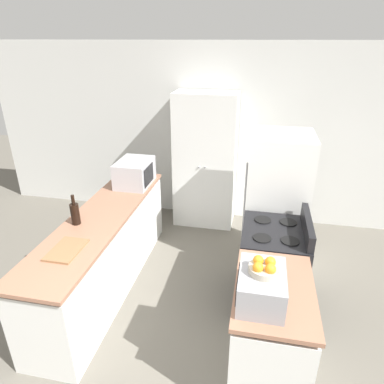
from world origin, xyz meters
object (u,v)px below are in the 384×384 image
(wine_bottle, at_px, (75,213))
(fruit_bowl, at_px, (264,267))
(refrigerator, at_px, (276,203))
(pantry_cabinet, at_px, (205,161))
(toaster_oven, at_px, (261,287))
(microwave, at_px, (135,173))
(stove, at_px, (271,267))

(wine_bottle, relative_size, fruit_bowl, 1.50)
(refrigerator, bearing_deg, fruit_bowl, -94.71)
(fruit_bowl, bearing_deg, wine_bottle, 158.08)
(pantry_cabinet, relative_size, wine_bottle, 6.18)
(refrigerator, distance_m, fruit_bowl, 1.82)
(toaster_oven, height_order, fruit_bowl, fruit_bowl)
(pantry_cabinet, distance_m, fruit_bowl, 2.82)
(microwave, height_order, fruit_bowl, fruit_bowl)
(refrigerator, relative_size, wine_bottle, 5.27)
(stove, relative_size, refrigerator, 0.63)
(refrigerator, distance_m, toaster_oven, 1.80)
(pantry_cabinet, height_order, wine_bottle, pantry_cabinet)
(toaster_oven, xyz_separation_m, fruit_bowl, (0.01, 0.00, 0.16))
(refrigerator, xyz_separation_m, wine_bottle, (-2.00, -1.03, 0.18))
(toaster_oven, bearing_deg, pantry_cabinet, 107.67)
(pantry_cabinet, distance_m, stove, 2.00)
(pantry_cabinet, relative_size, stove, 1.85)
(stove, xyz_separation_m, toaster_oven, (-0.13, -1.02, 0.56))
(refrigerator, distance_m, wine_bottle, 2.26)
(pantry_cabinet, xyz_separation_m, fruit_bowl, (0.86, -2.68, 0.20))
(pantry_cabinet, xyz_separation_m, stove, (0.98, -1.66, -0.52))
(stove, relative_size, toaster_oven, 2.35)
(wine_bottle, xyz_separation_m, toaster_oven, (1.85, -0.75, 0.00))
(toaster_oven, bearing_deg, stove, 82.76)
(refrigerator, height_order, microwave, refrigerator)
(wine_bottle, relative_size, toaster_oven, 0.70)
(refrigerator, distance_m, microwave, 1.79)
(pantry_cabinet, height_order, fruit_bowl, pantry_cabinet)
(stove, relative_size, wine_bottle, 3.35)
(wine_bottle, xyz_separation_m, fruit_bowl, (1.86, -0.75, 0.16))
(microwave, distance_m, wine_bottle, 1.12)
(pantry_cabinet, bearing_deg, toaster_oven, -72.33)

